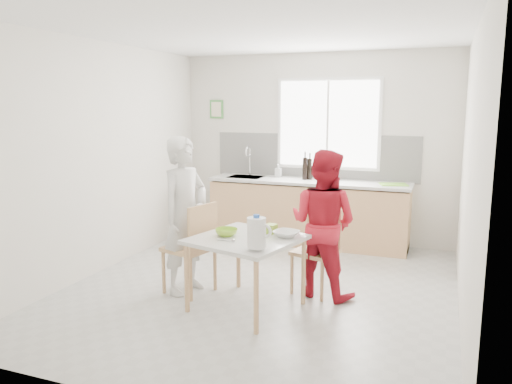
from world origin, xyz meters
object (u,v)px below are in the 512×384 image
(chair_left, at_px, (194,244))
(milk_jug, at_px, (257,232))
(wine_bottle_b, at_px, (310,169))
(dining_table, at_px, (246,245))
(bowl_green, at_px, (227,232))
(wine_bottle_a, at_px, (305,168))
(person_white, at_px, (185,215))
(bowl_white, at_px, (286,234))
(person_red, at_px, (323,224))
(chair_far, at_px, (319,246))

(chair_left, bearing_deg, milk_jug, 74.43)
(chair_left, relative_size, wine_bottle_b, 3.23)
(dining_table, xyz_separation_m, bowl_green, (-0.21, 0.00, 0.11))
(milk_jug, distance_m, wine_bottle_a, 2.89)
(chair_left, bearing_deg, person_white, -90.00)
(person_white, height_order, bowl_green, person_white)
(person_white, height_order, bowl_white, person_white)
(dining_table, height_order, person_red, person_red)
(person_red, bearing_deg, wine_bottle_a, -54.75)
(dining_table, distance_m, chair_left, 0.68)
(wine_bottle_a, distance_m, wine_bottle_b, 0.07)
(dining_table, xyz_separation_m, chair_far, (0.54, 0.70, -0.14))
(dining_table, xyz_separation_m, wine_bottle_a, (-0.11, 2.51, 0.44))
(bowl_green, height_order, wine_bottle_b, wine_bottle_b)
(dining_table, bearing_deg, person_red, 45.18)
(dining_table, relative_size, person_red, 0.74)
(wine_bottle_b, bearing_deg, person_white, -107.03)
(dining_table, relative_size, chair_left, 1.16)
(person_white, bearing_deg, chair_far, -54.42)
(chair_far, bearing_deg, bowl_white, -95.03)
(chair_left, xyz_separation_m, bowl_white, (1.01, -0.00, 0.21))
(dining_table, bearing_deg, chair_far, 52.26)
(dining_table, height_order, chair_far, chair_far)
(dining_table, distance_m, bowl_green, 0.23)
(chair_left, distance_m, bowl_white, 1.03)
(dining_table, distance_m, person_white, 0.82)
(dining_table, height_order, bowl_white, bowl_white)
(dining_table, distance_m, bowl_white, 0.40)
(bowl_white, bearing_deg, bowl_green, -163.60)
(chair_left, relative_size, chair_far, 1.08)
(person_white, bearing_deg, person_red, -58.74)
(chair_left, xyz_separation_m, person_white, (-0.11, 0.03, 0.29))
(bowl_white, relative_size, milk_jug, 0.81)
(wine_bottle_b, bearing_deg, chair_left, -104.32)
(bowl_green, relative_size, bowl_white, 0.92)
(person_red, xyz_separation_m, bowl_white, (-0.26, -0.45, -0.02))
(chair_left, xyz_separation_m, milk_jug, (0.90, -0.52, 0.34))
(bowl_green, relative_size, wine_bottle_a, 0.68)
(person_white, bearing_deg, bowl_green, -94.82)
(dining_table, relative_size, wine_bottle_a, 3.52)
(bowl_white, distance_m, wine_bottle_b, 2.44)
(chair_left, relative_size, person_white, 0.59)
(bowl_white, bearing_deg, milk_jug, -101.93)
(bowl_white, xyz_separation_m, wine_bottle_a, (-0.46, 2.34, 0.34))
(chair_far, relative_size, milk_jug, 3.04)
(bowl_green, distance_m, milk_jug, 0.59)
(milk_jug, bearing_deg, chair_left, 164.43)
(dining_table, distance_m, chair_far, 0.90)
(bowl_green, bearing_deg, chair_left, 159.44)
(chair_left, bearing_deg, wine_bottle_a, -178.62)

